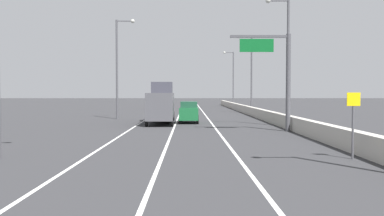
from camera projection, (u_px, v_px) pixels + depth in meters
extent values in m
plane|color=#2D2D30|center=(193.00, 111.00, 68.85)|extent=(320.00, 320.00, 0.00)
cube|color=silver|center=(154.00, 114.00, 59.81)|extent=(0.16, 130.00, 0.00)
cube|color=silver|center=(179.00, 114.00, 59.84)|extent=(0.16, 130.00, 0.00)
cube|color=silver|center=(205.00, 114.00, 59.87)|extent=(0.16, 130.00, 0.00)
cube|color=#B2ADA3|center=(268.00, 116.00, 44.92)|extent=(0.60, 120.00, 1.10)
cylinder|color=#47474C|center=(288.00, 83.00, 33.05)|extent=(0.36, 0.36, 7.50)
cube|color=#47474C|center=(259.00, 36.00, 32.90)|extent=(4.50, 0.20, 0.20)
cube|color=#0C5923|center=(257.00, 45.00, 32.80)|extent=(2.60, 0.10, 1.00)
cylinder|color=#4C4C51|center=(353.00, 133.00, 19.31)|extent=(0.10, 0.10, 2.40)
cube|color=yellow|center=(354.00, 99.00, 19.21)|extent=(0.60, 0.04, 0.60)
cylinder|color=#4C4C51|center=(288.00, 63.00, 37.71)|extent=(0.24, 0.24, 11.18)
cube|color=#4C4C51|center=(278.00, 1.00, 37.51)|extent=(1.80, 0.12, 0.12)
sphere|color=beige|center=(268.00, 1.00, 37.50)|extent=(0.44, 0.44, 0.44)
cylinder|color=#4C4C51|center=(252.00, 75.00, 62.11)|extent=(0.24, 0.24, 11.18)
cube|color=#4C4C51|center=(245.00, 37.00, 61.91)|extent=(1.80, 0.12, 0.12)
sphere|color=beige|center=(239.00, 37.00, 61.90)|extent=(0.44, 0.44, 0.44)
cylinder|color=#4C4C51|center=(233.00, 80.00, 86.51)|extent=(0.24, 0.24, 11.18)
cube|color=#4C4C51|center=(229.00, 53.00, 86.30)|extent=(1.80, 0.12, 0.12)
sphere|color=beige|center=(224.00, 53.00, 86.29)|extent=(0.44, 0.44, 0.44)
cylinder|color=#4C4C51|center=(117.00, 70.00, 48.44)|extent=(0.24, 0.24, 11.18)
cube|color=#4C4C51|center=(125.00, 21.00, 48.25)|extent=(1.80, 0.12, 0.12)
sphere|color=beige|center=(133.00, 21.00, 48.26)|extent=(0.44, 0.44, 0.44)
cube|color=#196033|center=(189.00, 113.00, 42.46)|extent=(1.93, 4.37, 1.18)
cube|color=#1C4633|center=(189.00, 105.00, 41.99)|extent=(1.66, 1.98, 0.60)
cylinder|color=black|center=(181.00, 118.00, 44.20)|extent=(0.24, 0.68, 0.68)
cylinder|color=black|center=(198.00, 118.00, 44.18)|extent=(0.24, 0.68, 0.68)
cylinder|color=black|center=(180.00, 121.00, 40.78)|extent=(0.24, 0.68, 0.68)
cylinder|color=black|center=(198.00, 121.00, 40.75)|extent=(0.24, 0.68, 0.68)
cube|color=red|center=(160.00, 104.00, 84.35)|extent=(1.96, 4.64, 0.98)
cube|color=maroon|center=(160.00, 100.00, 83.86)|extent=(1.70, 2.10, 0.60)
cylinder|color=black|center=(156.00, 106.00, 86.20)|extent=(0.23, 0.68, 0.68)
cylinder|color=black|center=(165.00, 106.00, 86.24)|extent=(0.23, 0.68, 0.68)
cylinder|color=black|center=(155.00, 106.00, 82.49)|extent=(0.23, 0.68, 0.68)
cylinder|color=black|center=(164.00, 106.00, 82.53)|extent=(0.23, 0.68, 0.68)
cube|color=#1E389E|center=(156.00, 104.00, 76.78)|extent=(1.83, 4.66, 1.10)
cube|color=navy|center=(156.00, 100.00, 76.28)|extent=(1.60, 2.10, 0.60)
cylinder|color=black|center=(153.00, 107.00, 78.66)|extent=(0.22, 0.68, 0.68)
cylinder|color=black|center=(161.00, 107.00, 78.67)|extent=(0.22, 0.68, 0.68)
cylinder|color=black|center=(151.00, 108.00, 74.92)|extent=(0.22, 0.68, 0.68)
cylinder|color=black|center=(160.00, 108.00, 74.93)|extent=(0.22, 0.68, 0.68)
cube|color=#4C4C51|center=(161.00, 106.00, 41.56)|extent=(2.58, 9.29, 2.46)
cube|color=#3A3A45|center=(162.00, 88.00, 43.52)|extent=(2.15, 2.08, 1.10)
cylinder|color=black|center=(152.00, 116.00, 45.49)|extent=(0.24, 1.00, 1.00)
cylinder|color=black|center=(173.00, 116.00, 45.55)|extent=(0.24, 1.00, 1.00)
cylinder|color=black|center=(147.00, 121.00, 37.65)|extent=(0.24, 1.00, 1.00)
cylinder|color=black|center=(172.00, 121.00, 37.71)|extent=(0.24, 1.00, 1.00)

